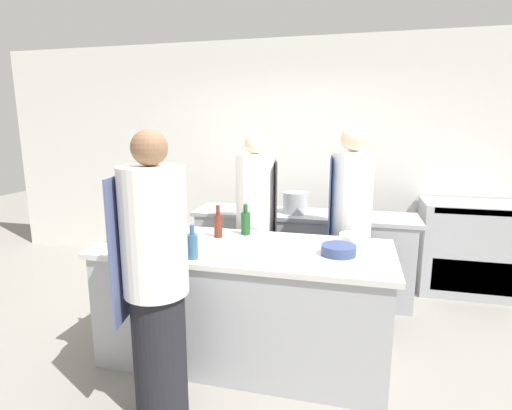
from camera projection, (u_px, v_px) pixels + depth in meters
ground_plane at (245, 354)px, 3.19m from camera, size 16.00×16.00×0.00m
wall_back at (291, 157)px, 4.93m from camera, size 8.00×0.06×2.80m
prep_counter at (245, 301)px, 3.10m from camera, size 2.20×0.93×0.90m
pass_counter at (302, 254)px, 4.24m from camera, size 2.30×0.57×0.90m
oven_range at (467, 248)px, 4.30m from camera, size 0.97×0.61×0.99m
chef_at_prep_near at (156, 281)px, 2.36m from camera, size 0.42×0.41×1.78m
chef_at_stove at (256, 226)px, 3.73m from camera, size 0.41×0.39×1.73m
chef_at_pass_far at (350, 226)px, 3.56m from camera, size 0.38×0.36×1.80m
bottle_olive_oil at (117, 230)px, 3.01m from camera, size 0.06×0.06×0.31m
bottle_vinegar at (246, 223)px, 3.31m from camera, size 0.08×0.08×0.26m
bottle_wine at (218, 225)px, 3.24m from camera, size 0.07×0.07×0.27m
bottle_cooking_oil at (193, 245)px, 2.72m from camera, size 0.08×0.08×0.24m
bowl_mixing_large at (354, 239)px, 3.06m from camera, size 0.23×0.23×0.08m
bowl_prep_small at (148, 231)px, 3.31m from camera, size 0.22×0.22×0.07m
bowl_ceramic_blue at (180, 228)px, 3.45m from camera, size 0.16×0.16×0.05m
bowl_wooden_salad at (339, 250)px, 2.81m from camera, size 0.25×0.25×0.07m
cutting_board at (270, 243)px, 3.08m from camera, size 0.42×0.24×0.01m
stockpot at (295, 203)px, 4.12m from camera, size 0.25×0.25×0.22m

